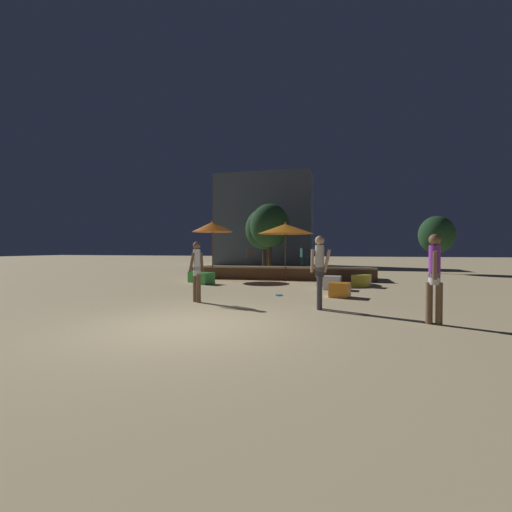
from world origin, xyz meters
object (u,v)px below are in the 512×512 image
at_px(cube_seat_2, 332,283).
at_px(frisbee_disc, 279,295).
at_px(person_0, 197,269).
at_px(bistro_chair_0, 249,255).
at_px(cube_seat_1, 205,278).
at_px(background_tree_1, 270,226).
at_px(cube_seat_0, 361,281).
at_px(cube_seat_3, 340,290).
at_px(background_tree_2, 264,229).
at_px(background_tree_0, 437,235).
at_px(person_2, 434,274).
at_px(person_1, 320,268).
at_px(patio_umbrella_1, 212,227).
at_px(cube_seat_4, 195,277).
at_px(bistro_chair_1, 303,255).
at_px(patio_umbrella_0, 285,229).

relative_size(cube_seat_2, frisbee_disc, 2.84).
bearing_deg(person_0, bistro_chair_0, 128.30).
height_order(cube_seat_2, bistro_chair_0, bistro_chair_0).
bearing_deg(cube_seat_1, background_tree_1, 86.53).
xyz_separation_m(bistro_chair_0, frisbee_disc, (2.61, -6.15, -1.16)).
distance_m(cube_seat_0, cube_seat_1, 6.44).
bearing_deg(bistro_chair_0, person_0, 51.61).
relative_size(cube_seat_3, person_0, 0.41).
bearing_deg(background_tree_2, cube_seat_3, -69.12).
bearing_deg(cube_seat_0, cube_seat_3, -104.77).
distance_m(cube_seat_0, background_tree_0, 10.08).
relative_size(person_2, background_tree_0, 0.52).
relative_size(cube_seat_3, person_1, 0.38).
height_order(patio_umbrella_1, cube_seat_4, patio_umbrella_1).
bearing_deg(background_tree_0, background_tree_2, 165.39).
height_order(cube_seat_3, bistro_chair_1, bistro_chair_1).
height_order(person_0, person_2, person_2).
bearing_deg(cube_seat_0, bistro_chair_1, 131.90).
bearing_deg(bistro_chair_1, background_tree_0, -77.45).
xyz_separation_m(cube_seat_1, bistro_chair_0, (1.07, 3.35, 0.94)).
xyz_separation_m(patio_umbrella_0, background_tree_1, (-2.44, 8.45, 0.74)).
distance_m(person_1, background_tree_2, 17.88).
bearing_deg(person_2, person_0, 177.13).
relative_size(cube_seat_0, cube_seat_4, 1.48).
distance_m(cube_seat_1, cube_seat_3, 6.19).
relative_size(cube_seat_3, bistro_chair_1, 0.77).
height_order(bistro_chair_0, background_tree_2, background_tree_2).
bearing_deg(cube_seat_1, cube_seat_3, -25.60).
distance_m(cube_seat_0, cube_seat_3, 3.29).
height_order(person_2, frisbee_disc, person_2).
bearing_deg(patio_umbrella_0, bistro_chair_1, 55.36).
xyz_separation_m(frisbee_disc, background_tree_2, (-3.71, 14.84, 2.97)).
xyz_separation_m(cube_seat_4, bistro_chair_1, (4.58, 2.70, 0.94)).
bearing_deg(cube_seat_0, cube_seat_2, -132.38).
relative_size(background_tree_0, background_tree_1, 0.73).
distance_m(cube_seat_1, background_tree_1, 11.23).
height_order(person_1, bistro_chair_1, person_1).
bearing_deg(patio_umbrella_0, person_2, -63.20).
relative_size(person_0, frisbee_disc, 7.17).
distance_m(patio_umbrella_0, person_2, 9.67).
bearing_deg(patio_umbrella_0, patio_umbrella_1, -176.98).
distance_m(patio_umbrella_1, person_1, 9.20).
relative_size(patio_umbrella_0, patio_umbrella_1, 0.95).
relative_size(patio_umbrella_1, bistro_chair_0, 3.22).
xyz_separation_m(cube_seat_2, cube_seat_3, (0.27, -1.97, -0.02)).
bearing_deg(person_2, cube_seat_0, 110.26).
height_order(cube_seat_3, frisbee_disc, cube_seat_3).
distance_m(patio_umbrella_0, person_0, 7.32).
bearing_deg(person_2, frisbee_disc, 149.88).
bearing_deg(background_tree_2, bistro_chair_1, -65.97).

